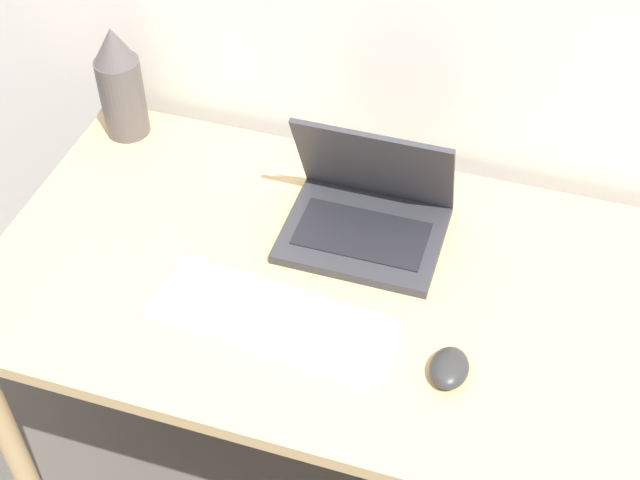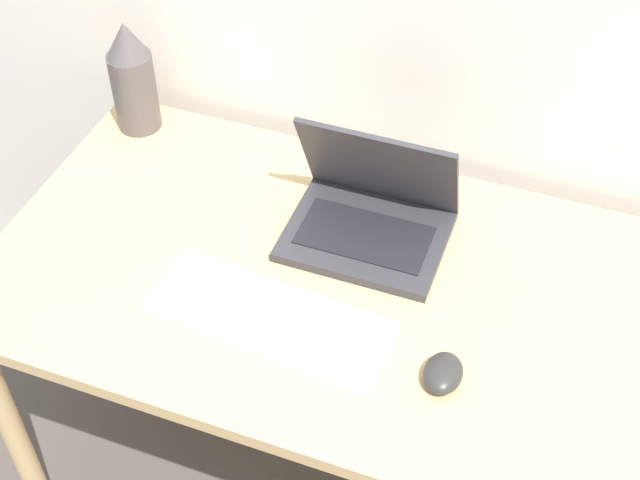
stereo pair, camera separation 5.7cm
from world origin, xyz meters
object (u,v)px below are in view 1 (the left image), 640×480
at_px(vase, 120,83).
at_px(keyboard, 272,318).
at_px(mouse, 449,368).
at_px(laptop, 367,210).

bearing_deg(vase, keyboard, -40.86).
height_order(keyboard, mouse, mouse).
xyz_separation_m(laptop, vase, (-0.59, 0.15, 0.08)).
xyz_separation_m(keyboard, vase, (-0.49, 0.43, 0.12)).
bearing_deg(keyboard, vase, 139.14).
distance_m(keyboard, mouse, 0.32).
bearing_deg(laptop, keyboard, -109.26).
distance_m(laptop, mouse, 0.38).
bearing_deg(vase, mouse, -28.62).
bearing_deg(mouse, keyboard, 176.55).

